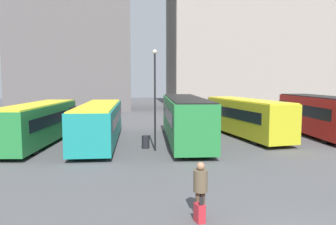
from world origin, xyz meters
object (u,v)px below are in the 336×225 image
(bus_0, at_px, (38,122))
(bus_4, at_px, (318,115))
(suitcase, at_px, (200,213))
(bus_1, at_px, (99,122))
(bus_3, at_px, (246,117))
(trash_bin, at_px, (146,142))
(lamp_post_0, at_px, (155,93))
(traveler, at_px, (200,184))
(bus_2, at_px, (185,118))

(bus_0, height_order, bus_4, bus_4)
(suitcase, bearing_deg, bus_1, 2.82)
(bus_0, relative_size, suitcase, 12.65)
(bus_0, xyz_separation_m, bus_3, (15.73, 0.70, 0.07))
(bus_4, distance_m, trash_bin, 14.55)
(lamp_post_0, bearing_deg, bus_3, 27.83)
(traveler, distance_m, trash_bin, 11.31)
(bus_0, distance_m, traveler, 16.12)
(bus_4, height_order, suitcase, bus_4)
(bus_1, distance_m, suitcase, 14.81)
(bus_0, height_order, bus_2, bus_2)
(bus_2, distance_m, lamp_post_0, 4.25)
(bus_2, bearing_deg, lamp_post_0, 143.07)
(bus_1, xyz_separation_m, traveler, (4.06, -13.73, -0.45))
(lamp_post_0, bearing_deg, suitcase, -88.81)
(bus_0, xyz_separation_m, traveler, (8.34, -13.78, -0.49))
(bus_1, relative_size, suitcase, 13.84)
(bus_0, relative_size, bus_4, 1.13)
(bus_0, bearing_deg, suitcase, -142.16)
(bus_0, bearing_deg, bus_4, -81.62)
(trash_bin, bearing_deg, bus_3, 21.23)
(bus_3, xyz_separation_m, bus_4, (5.93, -0.55, 0.13))
(bus_4, xyz_separation_m, traveler, (-13.32, -13.93, -0.69))
(bus_1, relative_size, trash_bin, 14.26)
(traveler, distance_m, suitcase, 0.94)
(traveler, xyz_separation_m, trash_bin, (-0.91, 11.25, -0.66))
(traveler, bearing_deg, bus_2, -21.84)
(bus_0, height_order, trash_bin, bus_0)
(suitcase, relative_size, trash_bin, 1.03)
(bus_1, xyz_separation_m, suitcase, (3.92, -14.23, -1.23))
(bus_2, bearing_deg, bus_1, 90.04)
(bus_2, distance_m, trash_bin, 3.88)
(bus_4, bearing_deg, bus_2, 98.32)
(bus_1, bearing_deg, trash_bin, -125.15)
(bus_2, height_order, suitcase, bus_2)
(lamp_post_0, relative_size, trash_bin, 7.60)
(bus_1, xyz_separation_m, bus_3, (11.46, 0.75, 0.11))
(bus_0, relative_size, bus_3, 1.06)
(bus_3, height_order, lamp_post_0, lamp_post_0)
(bus_2, bearing_deg, trash_bin, 127.30)
(bus_2, distance_m, bus_3, 5.40)
(bus_0, distance_m, bus_1, 4.27)
(bus_3, relative_size, lamp_post_0, 1.62)
(bus_2, relative_size, trash_bin, 14.58)
(bus_0, distance_m, lamp_post_0, 8.93)
(bus_0, distance_m, trash_bin, 7.93)
(bus_1, distance_m, bus_3, 11.48)
(bus_0, xyz_separation_m, bus_1, (4.27, -0.05, -0.03))
(bus_0, height_order, suitcase, bus_0)
(bus_1, distance_m, trash_bin, 4.16)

